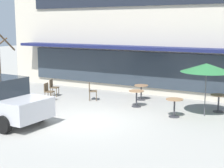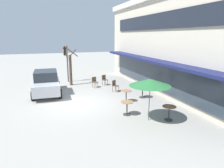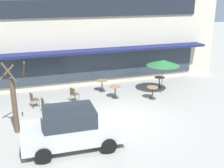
{
  "view_description": "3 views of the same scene",
  "coord_description": "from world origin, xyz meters",
  "px_view_note": "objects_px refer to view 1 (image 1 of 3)",
  "views": [
    {
      "loc": [
        7.36,
        -10.9,
        3.72
      ],
      "look_at": [
        -0.51,
        2.86,
        1.0
      ],
      "focal_mm": 55.0,
      "sensor_mm": 36.0,
      "label": 1
    },
    {
      "loc": [
        12.33,
        -1.95,
        4.28
      ],
      "look_at": [
        0.11,
        2.29,
        1.14
      ],
      "focal_mm": 32.0,
      "sensor_mm": 36.0,
      "label": 2
    },
    {
      "loc": [
        -4.63,
        -12.39,
        6.28
      ],
      "look_at": [
        0.4,
        2.9,
        0.99
      ],
      "focal_mm": 45.0,
      "sensor_mm": 36.0,
      "label": 3
    }
  ],
  "objects_px": {
    "cafe_table_near_wall": "(174,105)",
    "cafe_table_streetside": "(219,100)",
    "cafe_table_by_tree": "(141,90)",
    "cafe_chair_0": "(91,90)",
    "cafe_chair_2": "(48,90)",
    "patio_umbrella_green_folded": "(206,68)",
    "cafe_table_mid_patio": "(136,96)",
    "cafe_chair_1": "(53,86)"
  },
  "relations": [
    {
      "from": "cafe_table_near_wall",
      "to": "cafe_chair_0",
      "type": "bearing_deg",
      "value": 168.09
    },
    {
      "from": "cafe_table_streetside",
      "to": "cafe_chair_1",
      "type": "distance_m",
      "value": 8.46
    },
    {
      "from": "cafe_table_by_tree",
      "to": "cafe_chair_0",
      "type": "distance_m",
      "value": 2.5
    },
    {
      "from": "cafe_table_by_tree",
      "to": "cafe_chair_1",
      "type": "bearing_deg",
      "value": -162.15
    },
    {
      "from": "cafe_table_by_tree",
      "to": "cafe_chair_1",
      "type": "height_order",
      "value": "cafe_chair_1"
    },
    {
      "from": "cafe_chair_0",
      "to": "cafe_chair_2",
      "type": "relative_size",
      "value": 1.0
    },
    {
      "from": "cafe_table_near_wall",
      "to": "cafe_table_streetside",
      "type": "relative_size",
      "value": 1.0
    },
    {
      "from": "cafe_chair_2",
      "to": "patio_umbrella_green_folded",
      "type": "bearing_deg",
      "value": 7.25
    },
    {
      "from": "cafe_table_streetside",
      "to": "cafe_chair_0",
      "type": "bearing_deg",
      "value": -172.79
    },
    {
      "from": "cafe_table_near_wall",
      "to": "cafe_chair_1",
      "type": "bearing_deg",
      "value": 173.12
    },
    {
      "from": "cafe_table_streetside",
      "to": "patio_umbrella_green_folded",
      "type": "xyz_separation_m",
      "value": [
        -0.34,
        -0.98,
        1.51
      ]
    },
    {
      "from": "cafe_table_near_wall",
      "to": "cafe_table_by_tree",
      "type": "xyz_separation_m",
      "value": [
        -2.56,
        2.29,
        0.0
      ]
    },
    {
      "from": "cafe_table_streetside",
      "to": "cafe_chair_1",
      "type": "height_order",
      "value": "cafe_chair_1"
    },
    {
      "from": "cafe_table_mid_patio",
      "to": "cafe_chair_1",
      "type": "distance_m",
      "value": 4.9
    },
    {
      "from": "cafe_chair_0",
      "to": "cafe_chair_1",
      "type": "height_order",
      "value": "same"
    },
    {
      "from": "cafe_table_streetside",
      "to": "cafe_chair_2",
      "type": "xyz_separation_m",
      "value": [
        -7.87,
        -1.94,
        0.01
      ]
    },
    {
      "from": "patio_umbrella_green_folded",
      "to": "cafe_chair_0",
      "type": "xyz_separation_m",
      "value": [
        -5.73,
        0.22,
        -1.5
      ]
    },
    {
      "from": "cafe_table_streetside",
      "to": "cafe_chair_0",
      "type": "height_order",
      "value": "cafe_chair_0"
    },
    {
      "from": "cafe_table_by_tree",
      "to": "cafe_chair_2",
      "type": "bearing_deg",
      "value": -147.87
    },
    {
      "from": "cafe_table_mid_patio",
      "to": "cafe_chair_0",
      "type": "xyz_separation_m",
      "value": [
        -2.56,
        0.13,
        0.01
      ]
    },
    {
      "from": "cafe_table_by_tree",
      "to": "patio_umbrella_green_folded",
      "type": "distance_m",
      "value": 4.18
    },
    {
      "from": "cafe_chair_0",
      "to": "cafe_chair_1",
      "type": "distance_m",
      "value": 2.34
    },
    {
      "from": "cafe_chair_2",
      "to": "cafe_table_near_wall",
      "type": "bearing_deg",
      "value": 1.63
    },
    {
      "from": "cafe_table_streetside",
      "to": "cafe_table_by_tree",
      "type": "relative_size",
      "value": 1.0
    },
    {
      "from": "cafe_table_by_tree",
      "to": "cafe_chair_0",
      "type": "xyz_separation_m",
      "value": [
        -2.14,
        -1.3,
        0.01
      ]
    },
    {
      "from": "cafe_table_mid_patio",
      "to": "patio_umbrella_green_folded",
      "type": "height_order",
      "value": "patio_umbrella_green_folded"
    },
    {
      "from": "cafe_table_streetside",
      "to": "cafe_chair_1",
      "type": "xyz_separation_m",
      "value": [
        -8.41,
        -0.91,
        0.01
      ]
    },
    {
      "from": "cafe_chair_1",
      "to": "cafe_chair_2",
      "type": "height_order",
      "value": "same"
    },
    {
      "from": "cafe_table_near_wall",
      "to": "cafe_chair_1",
      "type": "height_order",
      "value": "cafe_chair_1"
    },
    {
      "from": "cafe_table_mid_patio",
      "to": "patio_umbrella_green_folded",
      "type": "xyz_separation_m",
      "value": [
        3.17,
        -0.09,
        1.51
      ]
    },
    {
      "from": "patio_umbrella_green_folded",
      "to": "cafe_chair_1",
      "type": "xyz_separation_m",
      "value": [
        -8.07,
        0.08,
        -1.5
      ]
    },
    {
      "from": "patio_umbrella_green_folded",
      "to": "cafe_chair_1",
      "type": "relative_size",
      "value": 2.47
    },
    {
      "from": "cafe_table_near_wall",
      "to": "cafe_table_mid_patio",
      "type": "height_order",
      "value": "same"
    },
    {
      "from": "cafe_chair_2",
      "to": "cafe_table_streetside",
      "type": "bearing_deg",
      "value": 13.85
    },
    {
      "from": "cafe_table_by_tree",
      "to": "cafe_table_mid_patio",
      "type": "xyz_separation_m",
      "value": [
        0.43,
        -1.43,
        0.0
      ]
    },
    {
      "from": "cafe_chair_0",
      "to": "cafe_chair_1",
      "type": "relative_size",
      "value": 1.0
    },
    {
      "from": "cafe_table_by_tree",
      "to": "cafe_table_near_wall",
      "type": "bearing_deg",
      "value": -41.85
    },
    {
      "from": "cafe_chair_0",
      "to": "cafe_chair_1",
      "type": "bearing_deg",
      "value": -176.55
    },
    {
      "from": "cafe_table_by_tree",
      "to": "patio_umbrella_green_folded",
      "type": "relative_size",
      "value": 0.35
    },
    {
      "from": "cafe_table_streetside",
      "to": "cafe_table_by_tree",
      "type": "distance_m",
      "value": 3.97
    },
    {
      "from": "cafe_table_mid_patio",
      "to": "patio_umbrella_green_folded",
      "type": "relative_size",
      "value": 0.35
    },
    {
      "from": "cafe_table_near_wall",
      "to": "patio_umbrella_green_folded",
      "type": "xyz_separation_m",
      "value": [
        1.04,
        0.77,
        1.51
      ]
    }
  ]
}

